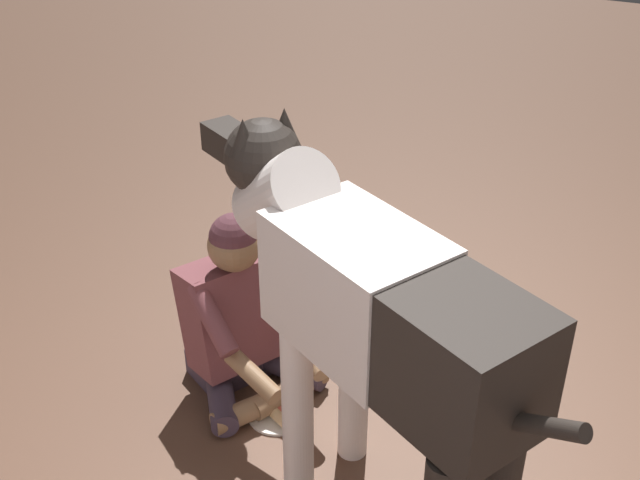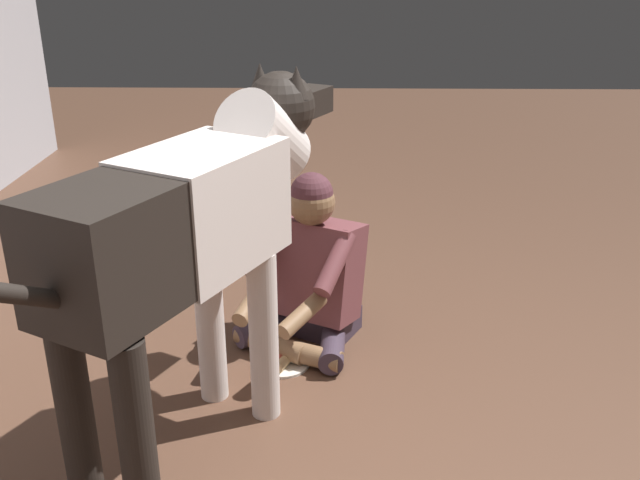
{
  "view_description": "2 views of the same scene",
  "coord_description": "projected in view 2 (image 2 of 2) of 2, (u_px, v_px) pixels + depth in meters",
  "views": [
    {
      "loc": [
        -0.53,
        2.39,
        2.26
      ],
      "look_at": [
        0.57,
        0.17,
        0.79
      ],
      "focal_mm": 44.07,
      "sensor_mm": 36.0,
      "label": 1
    },
    {
      "loc": [
        -1.97,
        0.1,
        1.71
      ],
      "look_at": [
        0.6,
        0.15,
        0.64
      ],
      "focal_mm": 39.33,
      "sensor_mm": 36.0,
      "label": 2
    }
  ],
  "objects": [
    {
      "name": "ground_plane",
      "position": [
        360.0,
        472.0,
        2.48
      ],
      "size": [
        14.78,
        14.78,
        0.0
      ],
      "primitive_type": "plane",
      "color": "brown"
    },
    {
      "name": "person_sitting_on_floor",
      "position": [
        310.0,
        275.0,
        3.2
      ],
      "size": [
        0.72,
        0.63,
        0.81
      ],
      "color": "#3C2F3D",
      "rests_on": "ground"
    },
    {
      "name": "large_dog",
      "position": [
        194.0,
        225.0,
        2.35
      ],
      "size": [
        1.55,
        0.89,
        1.31
      ],
      "color": "silver",
      "rests_on": "ground"
    },
    {
      "name": "hot_dog_on_plate",
      "position": [
        283.0,
        359.0,
        3.11
      ],
      "size": [
        0.24,
        0.24,
        0.06
      ],
      "color": "white",
      "rests_on": "ground"
    }
  ]
}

